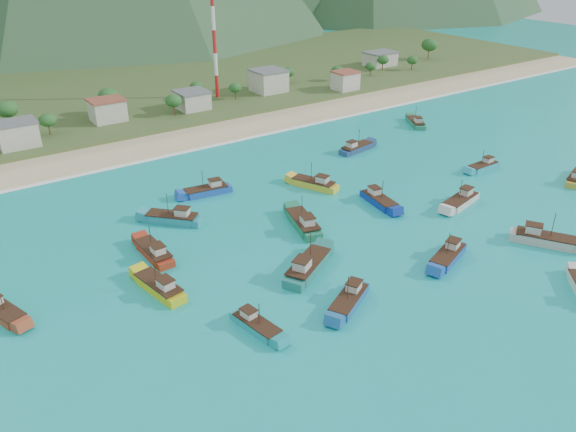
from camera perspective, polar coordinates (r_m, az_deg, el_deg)
ground at (r=97.35m, az=5.76°, el=-5.63°), size 600.00×600.00×0.00m
beach at (r=159.49m, az=-12.88°, el=7.17°), size 400.00×18.00×1.20m
land at (r=215.18m, az=-19.39°, el=11.43°), size 400.00×110.00×2.40m
surf_line at (r=151.19m, az=-11.46°, el=6.21°), size 400.00×2.50×0.08m
village at (r=182.19m, az=-14.47°, el=11.06°), size 219.41×32.84×7.45m
vegetation at (r=178.61m, az=-17.61°, el=10.49°), size 277.78×26.39×9.18m
radio_tower at (r=193.19m, az=-7.55°, el=18.22°), size 1.20×1.20×43.90m
boat_0 at (r=146.12m, az=19.20°, el=4.74°), size 9.51×2.99×5.59m
boat_2 at (r=103.62m, az=15.94°, el=-3.98°), size 11.06×6.60×6.28m
boat_3 at (r=114.62m, az=-11.60°, el=-0.27°), size 10.27×10.60×6.73m
boat_5 at (r=121.46m, az=9.24°, el=1.52°), size 4.72×10.94×6.25m
boat_6 at (r=125.07m, az=17.14°, el=1.42°), size 11.56×5.67×6.56m
boat_7 at (r=96.28m, az=2.02°, el=-5.23°), size 12.72×9.32×7.39m
boat_11 at (r=89.04m, az=6.21°, el=-8.56°), size 10.59×7.54×6.12m
boat_16 at (r=150.91m, az=6.96°, el=6.83°), size 11.01×4.82×6.29m
boat_17 at (r=125.75m, az=-8.23°, el=2.51°), size 11.01×4.59×6.31m
boat_18 at (r=127.98m, az=2.69°, el=3.24°), size 7.42×11.35×6.49m
boat_19 at (r=110.29m, az=1.57°, el=-0.78°), size 6.63×12.49×7.08m
boat_21 at (r=83.86m, az=-3.23°, el=-11.10°), size 4.16×9.43×5.38m
boat_22 at (r=175.11m, az=12.84°, el=9.19°), size 7.70×10.47×6.09m
boat_23 at (r=115.05m, az=24.58°, el=-2.20°), size 9.05×11.94×6.99m
boat_24 at (r=93.80m, az=-12.92°, el=-7.08°), size 5.06×11.30×6.44m
boat_27 at (r=103.55m, az=-13.45°, el=-3.66°), size 3.50×10.86×6.37m
boat_28 at (r=96.49m, az=-27.01°, el=-8.72°), size 5.92×10.27×5.82m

